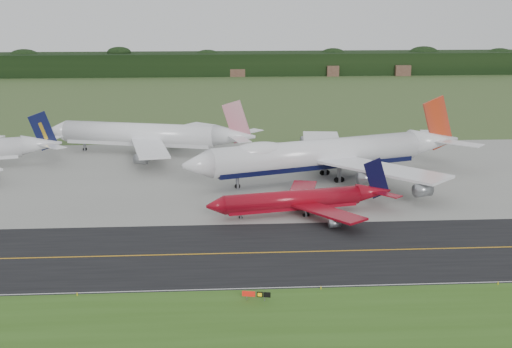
% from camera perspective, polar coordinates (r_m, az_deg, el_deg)
% --- Properties ---
extents(ground, '(600.00, 600.00, 0.00)m').
position_cam_1_polar(ground, '(130.68, 1.58, -5.67)').
color(ground, '#365025').
rests_on(ground, ground).
extents(grass_verge, '(400.00, 30.00, 0.01)m').
position_cam_1_polar(grass_verge, '(98.73, 3.46, -12.63)').
color(grass_verge, '#335719').
rests_on(grass_verge, ground).
extents(taxiway, '(400.00, 32.00, 0.02)m').
position_cam_1_polar(taxiway, '(126.94, 1.74, -6.28)').
color(taxiway, black).
rests_on(taxiway, ground).
extents(apron, '(400.00, 78.00, 0.01)m').
position_cam_1_polar(apron, '(179.28, 0.10, -0.07)').
color(apron, gray).
rests_on(apron, ground).
extents(taxiway_centreline, '(400.00, 0.40, 0.00)m').
position_cam_1_polar(taxiway_centreline, '(126.94, 1.74, -6.27)').
color(taxiway_centreline, orange).
rests_on(taxiway_centreline, taxiway).
extents(taxiway_edge_line, '(400.00, 0.25, 0.00)m').
position_cam_1_polar(taxiway_edge_line, '(112.65, 2.49, -9.05)').
color(taxiway_edge_line, silver).
rests_on(taxiway_edge_line, taxiway).
extents(horizon_treeline, '(700.00, 25.00, 12.00)m').
position_cam_1_polar(horizon_treeline, '(398.09, -2.04, 8.73)').
color(horizon_treeline, black).
rests_on(horizon_treeline, ground).
extents(jet_ba_747, '(73.46, 59.29, 18.95)m').
position_cam_1_polar(jet_ba_747, '(174.58, 5.67, 1.64)').
color(jet_ba_747, white).
rests_on(jet_ba_747, ground).
extents(jet_red_737, '(40.07, 32.17, 10.88)m').
position_cam_1_polar(jet_red_737, '(147.79, 3.73, -2.06)').
color(jet_red_737, maroon).
rests_on(jet_red_737, ground).
extents(jet_star_tail, '(60.66, 49.69, 16.20)m').
position_cam_1_polar(jet_star_tail, '(203.59, -8.47, 3.08)').
color(jet_star_tail, white).
rests_on(jet_star_tail, ground).
extents(taxiway_sign, '(4.23, 0.99, 1.43)m').
position_cam_1_polar(taxiway_sign, '(107.73, 0.01, -9.60)').
color(taxiway_sign, slate).
rests_on(taxiway_sign, ground).
extents(edge_marker_left, '(0.16, 0.16, 0.50)m').
position_cam_1_polar(edge_marker_left, '(112.97, -14.12, -9.30)').
color(edge_marker_left, yellow).
rests_on(edge_marker_left, ground).
extents(edge_marker_center, '(0.16, 0.16, 0.50)m').
position_cam_1_polar(edge_marker_center, '(112.30, 5.22, -9.05)').
color(edge_marker_center, yellow).
rests_on(edge_marker_center, ground).
extents(edge_marker_right, '(0.16, 0.16, 0.50)m').
position_cam_1_polar(edge_marker_right, '(119.76, 18.80, -8.27)').
color(edge_marker_right, yellow).
rests_on(edge_marker_right, ground).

